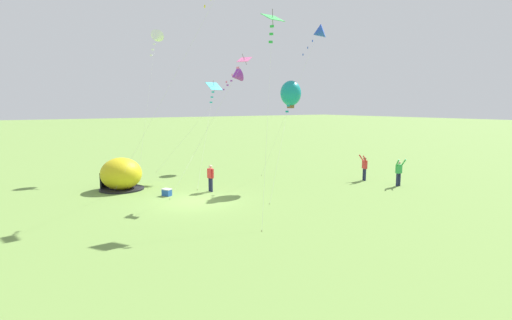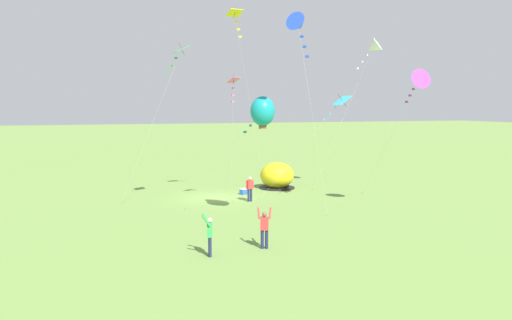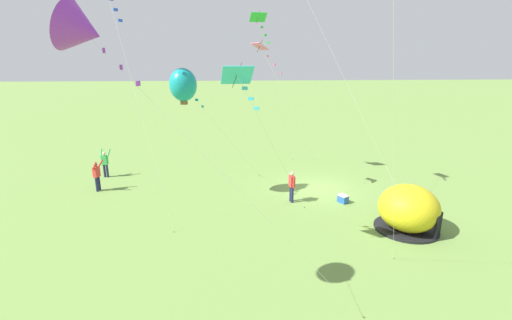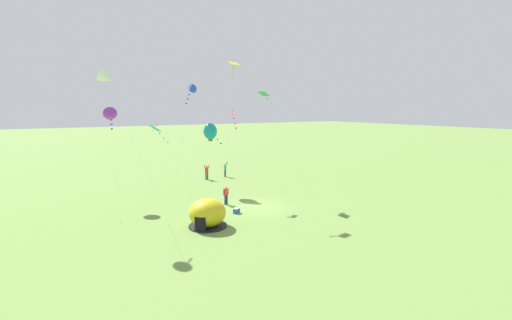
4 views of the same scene
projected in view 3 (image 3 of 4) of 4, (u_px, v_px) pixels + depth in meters
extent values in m
plane|color=olive|center=(318.00, 189.00, 20.68)|extent=(300.00, 300.00, 0.00)
ellipsoid|color=gold|center=(408.00, 208.00, 15.34)|extent=(2.70, 2.60, 2.10)
cylinder|color=black|center=(406.00, 228.00, 15.61)|extent=(2.81, 2.81, 0.10)
cube|color=black|center=(438.00, 226.00, 14.67)|extent=(0.64, 0.67, 1.10)
cube|color=#2659B2|center=(343.00, 199.00, 18.60)|extent=(0.63, 0.56, 0.38)
cube|color=white|center=(343.00, 195.00, 18.54)|extent=(0.64, 0.57, 0.06)
cylinder|color=#1E2347|center=(99.00, 183.00, 20.37)|extent=(0.15, 0.15, 0.88)
cylinder|color=#1E2347|center=(97.00, 184.00, 20.18)|extent=(0.15, 0.15, 0.88)
cube|color=red|center=(96.00, 172.00, 20.08)|extent=(0.44, 0.36, 0.60)
sphere|color=brown|center=(95.00, 165.00, 19.96)|extent=(0.22, 0.22, 0.22)
cylinder|color=red|center=(101.00, 163.00, 20.16)|extent=(0.16, 0.39, 0.50)
cylinder|color=red|center=(94.00, 166.00, 19.67)|extent=(0.27, 0.37, 0.50)
cylinder|color=#1E2347|center=(292.00, 195.00, 18.54)|extent=(0.15, 0.15, 0.88)
cylinder|color=#1E2347|center=(291.00, 194.00, 18.73)|extent=(0.15, 0.15, 0.88)
cube|color=red|center=(292.00, 181.00, 18.44)|extent=(0.42, 0.31, 0.60)
sphere|color=beige|center=(292.00, 174.00, 18.32)|extent=(0.22, 0.22, 0.22)
cylinder|color=red|center=(294.00, 183.00, 18.21)|extent=(0.09, 0.09, 0.58)
cylinder|color=red|center=(290.00, 180.00, 18.67)|extent=(0.09, 0.09, 0.58)
cylinder|color=#1E2347|center=(104.00, 171.00, 22.80)|extent=(0.15, 0.15, 0.88)
cylinder|color=#1E2347|center=(107.00, 171.00, 22.77)|extent=(0.15, 0.15, 0.88)
cube|color=green|center=(105.00, 160.00, 22.59)|extent=(0.32, 0.42, 0.60)
sphere|color=beige|center=(104.00, 154.00, 22.47)|extent=(0.22, 0.22, 0.22)
cylinder|color=green|center=(101.00, 153.00, 22.64)|extent=(0.38, 0.11, 0.50)
cylinder|color=green|center=(109.00, 153.00, 22.58)|extent=(0.38, 0.22, 0.50)
cylinder|color=silver|center=(227.00, 137.00, 20.35)|extent=(3.75, 4.37, 6.26)
cylinder|color=brown|center=(259.00, 175.00, 23.18)|extent=(0.03, 0.03, 0.06)
ellipsoid|color=teal|center=(183.00, 85.00, 17.51)|extent=(1.40, 1.40, 1.68)
cube|color=brown|center=(184.00, 102.00, 17.74)|extent=(0.35, 0.35, 0.25)
cube|color=teal|center=(191.00, 93.00, 17.94)|extent=(0.15, 0.20, 0.12)
cube|color=teal|center=(197.00, 100.00, 18.30)|extent=(0.19, 0.18, 0.12)
cube|color=teal|center=(203.00, 106.00, 18.66)|extent=(0.21, 0.13, 0.12)
cylinder|color=silver|center=(140.00, 110.00, 15.30)|extent=(3.20, 2.75, 10.61)
cylinder|color=brown|center=(174.00, 232.00, 15.31)|extent=(0.03, 0.03, 0.06)
cube|color=blue|center=(115.00, 10.00, 15.05)|extent=(0.19, 0.18, 0.12)
cube|color=blue|center=(120.00, 20.00, 14.95)|extent=(0.20, 0.17, 0.12)
cylinder|color=silver|center=(348.00, 86.00, 16.48)|extent=(4.07, 5.81, 12.53)
cylinder|color=brown|center=(412.00, 220.00, 16.48)|extent=(0.03, 0.03, 0.06)
cylinder|color=silver|center=(394.00, 130.00, 10.05)|extent=(3.29, 2.91, 10.79)
cylinder|color=brown|center=(394.00, 258.00, 13.20)|extent=(0.03, 0.03, 0.06)
cylinder|color=silver|center=(302.00, 124.00, 18.76)|extent=(1.00, 4.57, 8.18)
cylinder|color=brown|center=(340.00, 195.00, 19.59)|extent=(0.03, 0.03, 0.06)
cube|color=pink|center=(260.00, 46.00, 17.92)|extent=(1.00, 0.98, 0.35)
cylinder|color=#332314|center=(260.00, 46.00, 17.92)|extent=(0.09, 0.32, 0.64)
cube|color=pink|center=(268.00, 56.00, 18.01)|extent=(0.21, 0.09, 0.12)
cube|color=pink|center=(274.00, 65.00, 18.08)|extent=(0.20, 0.15, 0.12)
cube|color=pink|center=(281.00, 73.00, 18.16)|extent=(0.21, 0.13, 0.12)
cylinder|color=silver|center=(278.00, 156.00, 14.74)|extent=(4.43, 3.64, 6.91)
cylinder|color=brown|center=(304.00, 207.00, 17.95)|extent=(0.03, 0.03, 0.06)
cube|color=#33B7D1|center=(237.00, 75.00, 11.52)|extent=(0.97, 1.12, 0.62)
cylinder|color=#332314|center=(237.00, 75.00, 11.52)|extent=(0.46, 0.39, 0.82)
cube|color=#33B7D1|center=(245.00, 88.00, 11.99)|extent=(0.14, 0.21, 0.12)
cube|color=#33B7D1|center=(251.00, 99.00, 12.39)|extent=(0.12, 0.21, 0.12)
cube|color=#33B7D1|center=(256.00, 108.00, 12.79)|extent=(0.14, 0.21, 0.12)
cylinder|color=silver|center=(278.00, 98.00, 23.81)|extent=(3.71, 3.20, 10.01)
cylinder|color=brown|center=(293.00, 159.00, 27.07)|extent=(0.03, 0.03, 0.06)
cube|color=green|center=(258.00, 17.00, 20.54)|extent=(0.95, 1.03, 0.45)
cylinder|color=#332314|center=(258.00, 17.00, 20.54)|extent=(0.32, 0.28, 0.78)
cube|color=green|center=(262.00, 27.00, 21.01)|extent=(0.20, 0.15, 0.12)
cube|color=green|center=(265.00, 35.00, 21.41)|extent=(0.17, 0.20, 0.12)
cube|color=green|center=(268.00, 43.00, 21.80)|extent=(0.13, 0.21, 0.12)
cylinder|color=silver|center=(240.00, 191.00, 9.06)|extent=(0.74, 7.21, 8.02)
cylinder|color=brown|center=(363.00, 317.00, 10.12)|extent=(0.03, 0.03, 0.06)
cone|color=purple|center=(83.00, 31.00, 8.00)|extent=(1.35, 1.30, 1.44)
cube|color=purple|center=(104.00, 51.00, 8.12)|extent=(0.21, 0.11, 0.12)
cube|color=purple|center=(121.00, 67.00, 8.22)|extent=(0.21, 0.10, 0.12)
cube|color=purple|center=(138.00, 83.00, 8.32)|extent=(0.20, 0.07, 0.12)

